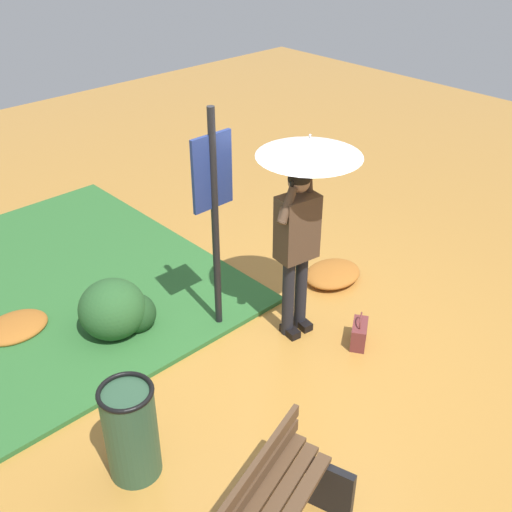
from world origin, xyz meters
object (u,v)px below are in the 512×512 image
person_with_umbrella (304,188)px  trash_bin (131,431)px  info_sign_post (214,198)px  handbag (359,333)px

person_with_umbrella → trash_bin: size_ratio=2.45×
info_sign_post → trash_bin: info_sign_post is taller
handbag → person_with_umbrella: bearing=109.6°
trash_bin → info_sign_post: bearing=30.3°
info_sign_post → person_with_umbrella: bearing=-44.2°
person_with_umbrella → info_sign_post: (-0.59, 0.57, -0.11)m
handbag → info_sign_post: bearing=124.2°
person_with_umbrella → handbag: 1.57m
handbag → trash_bin: size_ratio=0.44×
person_with_umbrella → info_sign_post: 0.83m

